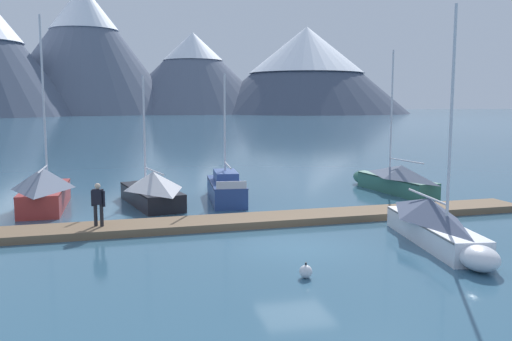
{
  "coord_description": "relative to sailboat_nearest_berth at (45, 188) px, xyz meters",
  "views": [
    {
      "loc": [
        -5.64,
        -17.85,
        5.08
      ],
      "look_at": [
        0.0,
        6.0,
        2.0
      ],
      "focal_mm": 38.14,
      "sensor_mm": 36.0,
      "label": 1
    }
  ],
  "objects": [
    {
      "name": "ground_plane",
      "position": [
        9.58,
        -9.67,
        -0.96
      ],
      "size": [
        700.0,
        700.0,
        0.0
      ],
      "primitive_type": "plane",
      "color": "#335B75"
    },
    {
      "name": "mooring_buoy_channel_marker",
      "position": [
        8.87,
        -12.97,
        -0.77
      ],
      "size": [
        0.39,
        0.39,
        0.47
      ],
      "color": "white",
      "rests_on": "ground"
    },
    {
      "name": "mountain_shoulder_ridge",
      "position": [
        34.38,
        227.7,
        18.1
      ],
      "size": [
        76.19,
        76.19,
        37.11
      ],
      "color": "slate",
      "rests_on": "ground"
    },
    {
      "name": "sailboat_second_berth",
      "position": [
        4.98,
        -0.3,
        -0.15
      ],
      "size": [
        3.18,
        6.51,
        6.42
      ],
      "color": "black",
      "rests_on": "ground"
    },
    {
      "name": "sailboat_mid_dock_port",
      "position": [
        8.85,
        0.34,
        -0.33
      ],
      "size": [
        2.02,
        6.41,
        6.54
      ],
      "color": "navy",
      "rests_on": "ground"
    },
    {
      "name": "sailboat_far_berth",
      "position": [
        18.58,
        0.4,
        -0.19
      ],
      "size": [
        2.3,
        7.29,
        8.0
      ],
      "color": "#336B56",
      "rests_on": "ground"
    },
    {
      "name": "mountain_east_summit",
      "position": [
        85.74,
        216.35,
        20.23
      ],
      "size": [
        94.89,
        94.89,
        39.73
      ],
      "color": "#424C60",
      "rests_on": "ground"
    },
    {
      "name": "sailboat_mid_dock_starboard",
      "position": [
        14.59,
        -10.44,
        -0.19
      ],
      "size": [
        2.22,
        7.1,
        8.28
      ],
      "color": "white",
      "rests_on": "ground"
    },
    {
      "name": "sailboat_nearest_berth",
      "position": [
        0.0,
        0.0,
        0.0
      ],
      "size": [
        2.1,
        6.51,
        9.27
      ],
      "color": "#B2332D",
      "rests_on": "ground"
    },
    {
      "name": "person_on_dock",
      "position": [
        2.75,
        -5.99,
        0.3
      ],
      "size": [
        0.54,
        0.37,
        1.69
      ],
      "color": "#232328",
      "rests_on": "dock"
    },
    {
      "name": "mountain_central_massif",
      "position": [
        -13.18,
        225.57,
        27.61
      ],
      "size": [
        81.08,
        81.08,
        55.59
      ],
      "color": "slate",
      "rests_on": "ground"
    },
    {
      "name": "dock",
      "position": [
        9.58,
        -5.67,
        -0.82
      ],
      "size": [
        24.45,
        3.16,
        0.3
      ],
      "color": "brown",
      "rests_on": "ground"
    }
  ]
}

